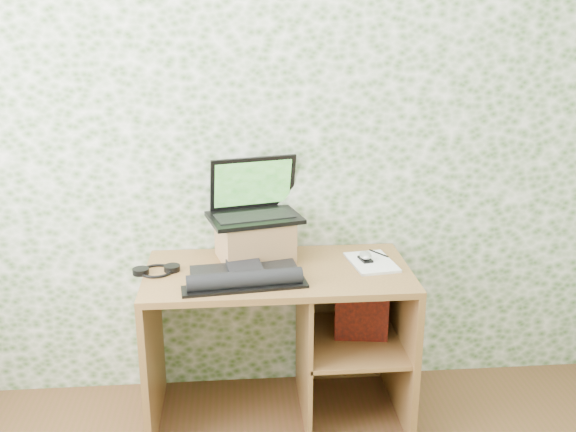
{
  "coord_description": "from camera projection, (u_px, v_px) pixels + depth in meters",
  "views": [
    {
      "loc": [
        -0.18,
        -1.24,
        1.87
      ],
      "look_at": [
        0.04,
        1.39,
        1.02
      ],
      "focal_mm": 40.0,
      "sensor_mm": 36.0,
      "label": 1
    }
  ],
  "objects": [
    {
      "name": "wall_back",
      "position": [
        273.0,
        137.0,
        3.03
      ],
      "size": [
        3.5,
        0.0,
        3.5
      ],
      "primitive_type": "plane",
      "rotation": [
        1.57,
        0.0,
        0.0
      ],
      "color": "white",
      "rests_on": "ground"
    },
    {
      "name": "desk",
      "position": [
        294.0,
        320.0,
        3.02
      ],
      "size": [
        1.2,
        0.6,
        0.75
      ],
      "color": "brown",
      "rests_on": "floor"
    },
    {
      "name": "riser",
      "position": [
        255.0,
        240.0,
        3.0
      ],
      "size": [
        0.38,
        0.34,
        0.2
      ],
      "primitive_type": "cube",
      "rotation": [
        0.0,
        0.0,
        0.25
      ],
      "color": "#9E7447",
      "rests_on": "desk"
    },
    {
      "name": "laptop",
      "position": [
        254.0,
        204.0,
        2.99
      ],
      "size": [
        0.47,
        0.38,
        0.28
      ],
      "rotation": [
        0.0,
        0.0,
        0.25
      ],
      "color": "black",
      "rests_on": "riser"
    },
    {
      "name": "keyboard",
      "position": [
        245.0,
        276.0,
        2.77
      ],
      "size": [
        0.54,
        0.32,
        0.07
      ],
      "rotation": [
        0.0,
        0.0,
        0.12
      ],
      "color": "black",
      "rests_on": "desk"
    },
    {
      "name": "headphones",
      "position": [
        157.0,
        270.0,
        2.87
      ],
      "size": [
        0.21,
        0.18,
        0.03
      ],
      "rotation": [
        0.0,
        0.0,
        0.18
      ],
      "color": "black",
      "rests_on": "desk"
    },
    {
      "name": "notepad",
      "position": [
        372.0,
        262.0,
        2.97
      ],
      "size": [
        0.23,
        0.29,
        0.01
      ],
      "primitive_type": "cube",
      "rotation": [
        0.0,
        0.0,
        0.14
      ],
      "color": "white",
      "rests_on": "desk"
    },
    {
      "name": "mouse",
      "position": [
        365.0,
        257.0,
        2.98
      ],
      "size": [
        0.07,
        0.1,
        0.03
      ],
      "primitive_type": "ellipsoid",
      "rotation": [
        0.0,
        0.0,
        0.21
      ],
      "color": "silver",
      "rests_on": "notepad"
    },
    {
      "name": "pen",
      "position": [
        379.0,
        253.0,
        3.06
      ],
      "size": [
        0.07,
        0.1,
        0.01
      ],
      "primitive_type": "cylinder",
      "rotation": [
        1.57,
        0.0,
        0.61
      ],
      "color": "black",
      "rests_on": "notepad"
    },
    {
      "name": "red_box",
      "position": [
        361.0,
        309.0,
        3.0
      ],
      "size": [
        0.26,
        0.11,
        0.3
      ],
      "primitive_type": "cube",
      "rotation": [
        0.0,
        0.0,
        -0.14
      ],
      "color": "maroon",
      "rests_on": "desk"
    }
  ]
}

